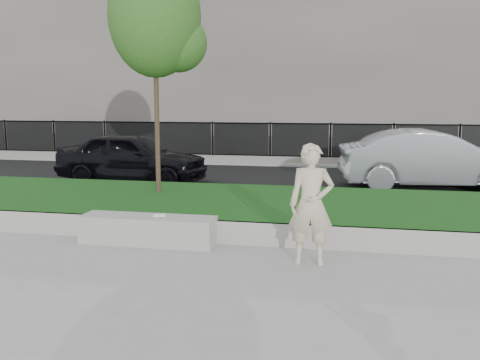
% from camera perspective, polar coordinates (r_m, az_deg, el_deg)
% --- Properties ---
extents(ground, '(90.00, 90.00, 0.00)m').
position_cam_1_polar(ground, '(8.28, -5.11, -8.56)').
color(ground, gray).
rests_on(ground, ground).
extents(grass_bank, '(34.00, 4.00, 0.40)m').
position_cam_1_polar(grass_bank, '(11.05, -0.63, -3.10)').
color(grass_bank, '#0D340D').
rests_on(grass_bank, ground).
extents(grass_kerb, '(34.00, 0.08, 0.40)m').
position_cam_1_polar(grass_kerb, '(9.19, -3.25, -5.52)').
color(grass_kerb, gray).
rests_on(grass_kerb, ground).
extents(street, '(34.00, 7.00, 0.04)m').
position_cam_1_polar(street, '(16.42, 3.47, 0.09)').
color(street, black).
rests_on(street, ground).
extents(far_pavement, '(34.00, 3.00, 0.12)m').
position_cam_1_polar(far_pavement, '(20.84, 5.26, 1.99)').
color(far_pavement, gray).
rests_on(far_pavement, ground).
extents(iron_fence, '(32.00, 0.30, 1.50)m').
position_cam_1_polar(iron_fence, '(19.80, 4.95, 3.05)').
color(iron_fence, slate).
rests_on(iron_fence, far_pavement).
extents(building_facade, '(34.00, 10.00, 10.00)m').
position_cam_1_polar(building_facade, '(27.79, 7.08, 13.80)').
color(building_facade, '#5F5953').
rests_on(building_facade, ground).
extents(stone_bench, '(2.32, 0.58, 0.48)m').
position_cam_1_polar(stone_bench, '(9.28, -9.79, -5.26)').
color(stone_bench, gray).
rests_on(stone_bench, ground).
extents(man, '(0.69, 0.48, 1.80)m').
position_cam_1_polar(man, '(7.99, 7.60, -2.58)').
color(man, beige).
rests_on(man, ground).
extents(book, '(0.24, 0.21, 0.02)m').
position_cam_1_polar(book, '(9.22, -8.60, -3.73)').
color(book, white).
rests_on(book, stone_bench).
extents(young_tree, '(2.08, 1.99, 5.08)m').
position_cam_1_polar(young_tree, '(12.04, -8.69, 16.40)').
color(young_tree, '#38281C').
rests_on(young_tree, grass_bank).
extents(car_dark, '(4.41, 1.95, 1.48)m').
position_cam_1_polar(car_dark, '(15.75, -11.43, 2.36)').
color(car_dark, black).
rests_on(car_dark, street).
extents(car_silver, '(5.03, 2.31, 1.60)m').
position_cam_1_polar(car_silver, '(15.31, 19.71, 2.08)').
color(car_silver, gray).
rests_on(car_silver, street).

